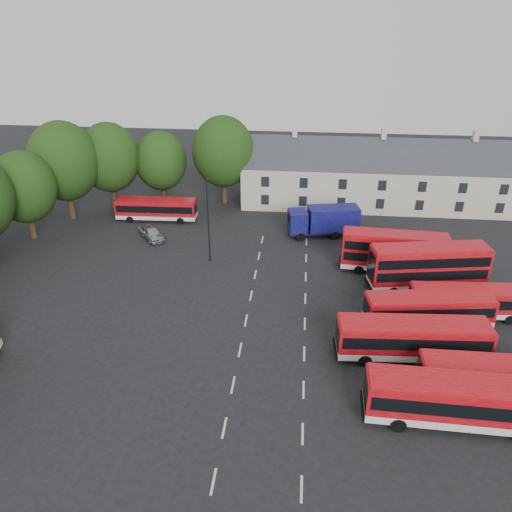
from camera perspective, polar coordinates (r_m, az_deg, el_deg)
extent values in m
plane|color=black|center=(41.22, -1.48, -8.96)|extent=(140.00, 140.00, 0.00)
cube|color=beige|center=(31.20, -4.89, -24.28)|extent=(0.15, 1.80, 0.01)
cube|color=beige|center=(33.78, -3.65, -19.00)|extent=(0.15, 1.80, 0.01)
cube|color=beige|center=(36.61, -2.65, -14.50)|extent=(0.15, 1.80, 0.01)
cube|color=beige|center=(39.64, -1.83, -10.65)|extent=(0.15, 1.80, 0.01)
cube|color=beige|center=(42.83, -1.15, -7.37)|extent=(0.15, 1.80, 0.01)
cube|color=beige|center=(46.15, -0.58, -4.55)|extent=(0.15, 1.80, 0.01)
cube|color=beige|center=(49.57, -0.08, -2.11)|extent=(0.15, 1.80, 0.01)
cube|color=beige|center=(53.07, 0.35, 0.01)|extent=(0.15, 1.80, 0.01)
cube|color=beige|center=(56.64, 0.72, 1.86)|extent=(0.15, 1.80, 0.01)
cube|color=beige|center=(30.91, 5.23, -24.99)|extent=(0.15, 1.80, 0.01)
cube|color=beige|center=(33.51, 5.35, -19.57)|extent=(0.15, 1.80, 0.01)
cube|color=beige|center=(36.36, 5.45, -14.96)|extent=(0.15, 1.80, 0.01)
cube|color=beige|center=(39.41, 5.53, -11.05)|extent=(0.15, 1.80, 0.01)
cube|color=beige|center=(42.62, 5.60, -7.71)|extent=(0.15, 1.80, 0.01)
cube|color=beige|center=(45.95, 5.66, -4.85)|extent=(0.15, 1.80, 0.01)
cube|color=beige|center=(49.39, 5.71, -2.38)|extent=(0.15, 1.80, 0.01)
cube|color=beige|center=(52.90, 5.75, -0.24)|extent=(0.15, 1.80, 0.01)
cube|color=beige|center=(56.48, 5.79, 1.64)|extent=(0.15, 1.80, 0.01)
cylinder|color=black|center=(61.82, -24.26, 3.46)|extent=(0.70, 0.70, 3.67)
ellipsoid|color=#17370F|center=(60.39, -25.03, 7.14)|extent=(6.93, 6.93, 7.97)
cylinder|color=black|center=(65.66, -20.41, 5.85)|extent=(0.70, 0.70, 4.38)
ellipsoid|color=#17370F|center=(64.12, -21.15, 10.06)|extent=(8.25, 8.25, 9.49)
cylinder|color=black|center=(67.56, -15.93, 6.97)|extent=(0.70, 0.70, 4.02)
ellipsoid|color=#17370F|center=(66.15, -16.45, 10.75)|extent=(7.59, 7.59, 8.73)
cylinder|color=black|center=(67.53, -10.53, 7.32)|extent=(0.70, 0.70, 3.50)
ellipsoid|color=#17370F|center=(66.27, -10.83, 10.62)|extent=(6.60, 6.60, 7.59)
cylinder|color=black|center=(66.62, -3.63, 7.78)|extent=(0.70, 0.70, 4.20)
ellipsoid|color=#17370F|center=(65.15, -3.76, 11.82)|extent=(7.92, 7.92, 9.11)
cube|color=beige|center=(67.25, 13.74, 7.82)|extent=(35.00, 7.00, 5.50)
cube|color=#2D3035|center=(66.41, 14.00, 10.05)|extent=(35.70, 7.13, 7.13)
cube|color=beige|center=(64.68, 4.46, 13.96)|extent=(0.60, 0.90, 1.20)
cube|color=beige|center=(65.39, 14.40, 13.36)|extent=(0.60, 0.90, 1.20)
cube|color=beige|center=(67.90, 23.81, 12.42)|extent=(0.60, 0.90, 1.20)
cube|color=silver|center=(35.84, 21.90, -16.29)|extent=(11.75, 3.01, 0.58)
cube|color=#AF0A13|center=(34.98, 22.29, -14.70)|extent=(11.75, 3.01, 2.07)
cube|color=black|center=(34.94, 22.30, -14.64)|extent=(11.29, 3.06, 1.01)
cube|color=#AF0A13|center=(34.29, 22.61, -13.34)|extent=(11.51, 2.90, 0.13)
cylinder|color=black|center=(34.37, 15.94, -18.03)|extent=(1.07, 0.33, 1.06)
cylinder|color=black|center=(38.03, 27.06, -15.22)|extent=(1.07, 0.33, 1.06)
cube|color=silver|center=(38.95, 25.23, -13.32)|extent=(9.83, 2.25, 0.49)
cube|color=#AF0A13|center=(38.28, 25.57, -12.03)|extent=(9.83, 2.25, 1.74)
cube|color=black|center=(38.25, 25.58, -11.98)|extent=(9.44, 2.31, 0.85)
cube|color=#AF0A13|center=(37.74, 25.85, -10.95)|extent=(9.63, 2.16, 0.11)
cylinder|color=black|center=(37.40, 20.95, -14.74)|extent=(0.89, 0.25, 0.89)
cube|color=silver|center=(40.18, 17.25, -10.10)|extent=(11.37, 3.22, 0.56)
cube|color=#AF0A13|center=(39.44, 17.51, -8.62)|extent=(11.37, 3.22, 1.99)
cube|color=black|center=(39.41, 17.52, -8.56)|extent=(10.92, 3.25, 0.97)
cube|color=#AF0A13|center=(38.85, 17.73, -7.37)|extent=(11.14, 3.10, 0.12)
cylinder|color=black|center=(38.67, 12.34, -11.58)|extent=(1.04, 0.35, 1.02)
cylinder|color=black|center=(42.29, 21.61, -9.29)|extent=(1.04, 0.35, 1.02)
cube|color=silver|center=(44.10, 18.92, -6.80)|extent=(10.59, 3.74, 0.52)
cube|color=#AF0A13|center=(43.48, 19.15, -5.51)|extent=(10.59, 3.74, 1.84)
cube|color=black|center=(43.46, 19.16, -5.46)|extent=(10.18, 3.74, 0.90)
cube|color=#AF0A13|center=(42.99, 19.35, -4.43)|extent=(10.37, 3.62, 0.11)
cylinder|color=black|center=(42.36, 15.10, -8.14)|extent=(0.97, 0.39, 0.94)
cylinder|color=black|center=(46.31, 22.30, -6.08)|extent=(0.97, 0.39, 0.94)
cube|color=silver|center=(46.65, 23.04, -5.64)|extent=(10.04, 2.80, 0.50)
cube|color=#AF0A13|center=(46.09, 23.30, -4.46)|extent=(10.04, 2.80, 1.76)
cube|color=black|center=(46.07, 23.31, -4.41)|extent=(9.64, 2.83, 0.86)
cube|color=#AF0A13|center=(45.64, 23.51, -3.47)|extent=(9.83, 2.70, 0.11)
cylinder|color=black|center=(44.94, 19.58, -6.66)|extent=(0.91, 0.30, 0.90)
cylinder|color=black|center=(48.78, 26.12, -5.17)|extent=(0.91, 0.30, 0.90)
cube|color=silver|center=(49.50, 18.79, -2.77)|extent=(11.02, 4.22, 0.54)
cube|color=#AF0A13|center=(48.62, 19.13, -0.83)|extent=(11.02, 4.22, 3.28)
cube|color=black|center=(48.91, 19.02, -1.48)|extent=(10.60, 4.20, 0.93)
cube|color=#AF0A13|center=(47.89, 19.43, 0.95)|extent=(10.79, 4.08, 0.12)
cylinder|color=black|center=(47.55, 15.37, -3.92)|extent=(1.01, 0.43, 0.98)
cylinder|color=black|center=(51.88, 21.84, -2.22)|extent=(1.01, 0.43, 0.98)
cube|color=black|center=(48.34, 19.24, -0.16)|extent=(10.60, 4.20, 0.93)
cube|color=silver|center=(51.61, 15.30, -1.00)|extent=(10.32, 3.04, 0.51)
cube|color=#AF0A13|center=(50.80, 15.54, 0.79)|extent=(10.32, 3.04, 3.10)
cube|color=black|center=(51.07, 15.46, 0.19)|extent=(9.91, 3.07, 0.88)
cube|color=#AF0A13|center=(50.14, 15.77, 2.42)|extent=(10.11, 2.94, 0.11)
cylinder|color=black|center=(50.53, 11.68, -1.53)|extent=(0.94, 0.33, 0.92)
cylinder|color=black|center=(53.11, 18.67, -0.98)|extent=(0.94, 0.33, 0.92)
cube|color=black|center=(50.55, 15.63, 1.40)|extent=(9.91, 3.07, 0.88)
cube|color=silver|center=(62.68, -11.25, 4.61)|extent=(9.77, 2.53, 0.49)
cube|color=#AF0A13|center=(62.27, -11.34, 5.54)|extent=(9.77, 2.53, 1.72)
cube|color=black|center=(62.25, -11.35, 5.58)|extent=(9.39, 2.57, 0.84)
cube|color=#AF0A13|center=(61.95, -11.42, 6.32)|extent=(9.58, 2.43, 0.11)
cylinder|color=black|center=(62.75, -14.20, 4.07)|extent=(0.89, 0.28, 0.88)
cylinder|color=black|center=(62.96, -8.27, 4.72)|extent=(0.89, 0.28, 0.88)
cube|color=black|center=(57.87, 7.62, 2.89)|extent=(8.20, 3.65, 0.30)
cube|color=#0F0E56|center=(56.73, 4.77, 4.01)|extent=(2.44, 2.83, 2.38)
cube|color=black|center=(56.44, 3.84, 4.31)|extent=(0.52, 2.08, 1.19)
cube|color=#0F0E56|center=(57.55, 8.82, 4.28)|extent=(6.03, 3.56, 2.68)
cylinder|color=black|center=(56.38, 5.11, 2.18)|extent=(1.03, 0.47, 0.99)
cylinder|color=black|center=(59.66, 10.20, 3.31)|extent=(1.03, 0.47, 0.99)
imported|color=#AFB3B8|center=(57.84, -11.89, 2.61)|extent=(4.08, 4.42, 1.47)
cylinder|color=black|center=(50.36, -5.48, 3.92)|extent=(0.16, 0.16, 8.92)
cube|color=black|center=(48.64, -5.43, 8.69)|extent=(0.58, 0.38, 0.16)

